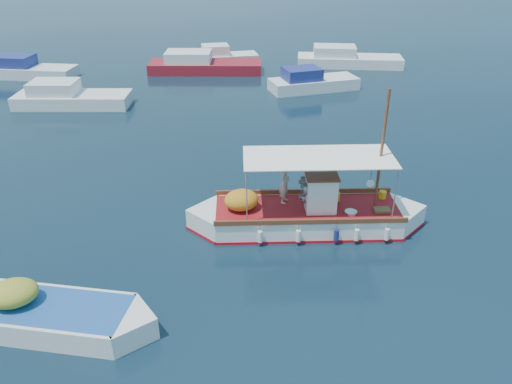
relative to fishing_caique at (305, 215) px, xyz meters
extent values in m
plane|color=black|center=(-0.60, 0.15, -0.49)|extent=(160.00, 160.00, 0.00)
cube|color=white|center=(0.05, -0.01, -0.17)|extent=(7.13, 3.54, 1.00)
cube|color=white|center=(-3.29, 0.64, -0.17)|extent=(2.23, 2.23, 1.00)
cube|color=white|center=(3.40, -0.67, -0.17)|extent=(2.23, 2.23, 1.00)
cube|color=#A8101A|center=(0.05, -0.01, -0.47)|extent=(7.23, 3.63, 0.16)
cube|color=maroon|center=(0.05, -0.01, 0.31)|extent=(7.09, 3.36, 0.05)
cube|color=brown|center=(0.27, 1.11, 0.42)|extent=(6.80, 1.41, 0.18)
cube|color=brown|center=(-0.17, -1.14, 0.42)|extent=(6.80, 1.41, 0.18)
cube|color=white|center=(0.50, -0.10, 1.01)|extent=(1.30, 1.37, 1.36)
cube|color=brown|center=(0.50, -0.10, 1.72)|extent=(1.40, 1.48, 0.05)
cylinder|color=slate|center=(-0.14, -0.27, 1.28)|extent=(0.28, 0.48, 0.45)
cylinder|color=slate|center=(-0.03, 0.30, 1.28)|extent=(0.28, 0.48, 0.45)
cylinder|color=slate|center=(-0.08, 0.01, 0.78)|extent=(0.28, 0.48, 0.45)
cylinder|color=brown|center=(2.55, -0.50, 2.60)|extent=(0.13, 0.13, 4.55)
cylinder|color=brown|center=(1.84, -0.36, 2.24)|extent=(1.62, 0.39, 0.07)
cylinder|color=silver|center=(-1.99, 1.40, 1.35)|extent=(0.05, 0.05, 2.05)
cylinder|color=silver|center=(-2.37, -0.56, 1.35)|extent=(0.05, 0.05, 2.05)
cylinder|color=silver|center=(3.10, 0.41, 1.35)|extent=(0.05, 0.05, 2.05)
cylinder|color=silver|center=(2.72, -1.55, 1.35)|extent=(0.05, 0.05, 2.05)
cube|color=white|center=(0.36, -0.08, 2.39)|extent=(5.68, 3.17, 0.04)
ellipsoid|color=orange|center=(-2.36, 0.46, 0.71)|extent=(1.46, 1.31, 0.76)
cube|color=gold|center=(1.31, 0.25, 0.51)|extent=(0.25, 0.20, 0.36)
cylinder|color=gold|center=(3.12, 0.04, 0.48)|extent=(0.32, 0.32, 0.31)
cube|color=brown|center=(2.66, -0.89, 0.38)|extent=(0.66, 0.51, 0.11)
cylinder|color=#B2B2B2|center=(1.47, -0.80, 0.38)|extent=(0.53, 0.53, 0.11)
cylinder|color=white|center=(1.83, -1.33, 1.81)|extent=(0.27, 0.08, 0.27)
cylinder|color=white|center=(-1.98, -0.91, -0.08)|extent=(0.21, 0.21, 0.44)
cylinder|color=navy|center=(0.70, -1.44, -0.08)|extent=(0.21, 0.21, 0.44)
cylinder|color=white|center=(2.49, -1.79, -0.08)|extent=(0.21, 0.21, 0.44)
imported|color=beige|center=(-0.66, 0.62, 1.12)|extent=(0.62, 0.69, 1.57)
cube|color=white|center=(-8.84, -3.47, -0.23)|extent=(5.17, 3.55, 0.94)
cube|color=white|center=(-6.61, -4.37, -0.23)|extent=(1.74, 1.74, 0.94)
cube|color=#22509C|center=(-8.84, -3.47, 0.22)|extent=(5.09, 3.36, 0.05)
ellipsoid|color=#A4A22E|center=(-9.62, -3.15, 0.59)|extent=(1.70, 1.56, 0.69)
cube|color=silver|center=(-9.88, 17.27, -0.19)|extent=(7.51, 3.97, 1.00)
cube|color=silver|center=(-10.92, 17.51, 0.71)|extent=(3.25, 2.64, 0.80)
cube|color=maroon|center=(-0.46, 23.83, -0.19)|extent=(9.15, 4.74, 1.00)
cube|color=silver|center=(-1.74, 24.14, 0.71)|extent=(3.95, 3.12, 0.80)
cube|color=silver|center=(6.24, 17.23, -0.19)|extent=(6.30, 2.66, 1.00)
cube|color=navy|center=(5.32, 17.16, 0.71)|extent=(2.60, 2.05, 0.80)
cube|color=silver|center=(11.32, 23.06, -0.19)|extent=(8.83, 5.07, 1.00)
cube|color=silver|center=(10.12, 23.45, 0.71)|extent=(3.89, 3.14, 0.80)
cube|color=silver|center=(-13.77, 25.34, -0.19)|extent=(7.39, 4.54, 1.00)
cube|color=navy|center=(-14.76, 25.70, 0.71)|extent=(3.31, 2.79, 0.80)
cube|color=silver|center=(1.49, 26.03, -0.19)|extent=(5.36, 2.06, 1.00)
cube|color=silver|center=(0.69, 26.04, 0.71)|extent=(2.15, 1.72, 0.80)
camera|label=1|loc=(-5.48, -15.37, 9.61)|focal=35.00mm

